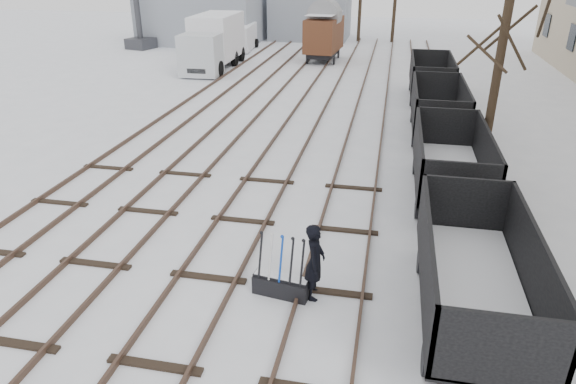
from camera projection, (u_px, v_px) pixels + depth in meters
name	position (u px, v px, depth m)	size (l,w,h in m)	color
ground	(208.00, 278.00, 12.43)	(120.00, 120.00, 0.00)	white
tracks	(305.00, 117.00, 24.57)	(13.90, 52.00, 0.16)	black
shed_left	(205.00, 18.00, 45.97)	(10.00, 8.00, 4.10)	gray
shed_right	(311.00, 13.00, 47.81)	(7.00, 6.00, 4.50)	gray
ground_frame	(281.00, 284.00, 11.73)	(1.35, 0.62, 1.49)	black
worker	(315.00, 262.00, 11.41)	(0.67, 0.44, 1.83)	black
freight_wagon_a	(474.00, 288.00, 10.63)	(2.17, 5.41, 2.21)	black
freight_wagon_b	(449.00, 172.00, 16.33)	(2.17, 5.41, 2.21)	black
freight_wagon_c	(437.00, 116.00, 22.02)	(2.17, 5.41, 2.21)	black
freight_wagon_d	(430.00, 83.00, 27.72)	(2.17, 5.41, 2.21)	black
box_van_wagon	(324.00, 33.00, 37.41)	(2.69, 4.60, 3.38)	black
lorry	(214.00, 42.00, 34.89)	(2.68, 7.79, 3.51)	black
panel_van	(241.00, 37.00, 42.21)	(2.36, 4.72, 2.01)	white
crane	(139.00, 17.00, 42.38)	(2.36, 5.76, 9.65)	#313237
tree_near	(496.00, 81.00, 16.91)	(0.30, 0.30, 6.73)	black
tree_far_left	(360.00, 8.00, 45.85)	(0.30, 0.30, 5.76)	black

